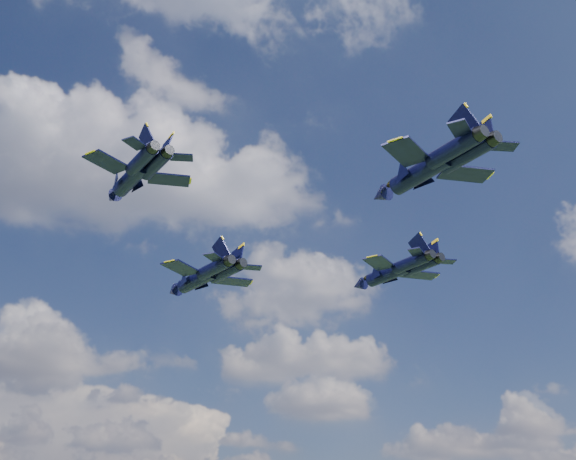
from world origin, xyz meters
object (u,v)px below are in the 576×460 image
at_px(jet_lead, 196,280).
at_px(jet_left, 130,180).
at_px(jet_slot, 417,174).
at_px(jet_right, 386,274).

xyz_separation_m(jet_lead, jet_left, (-6.66, -27.86, 0.15)).
bearing_deg(jet_lead, jet_slot, -89.17).
bearing_deg(jet_lead, jet_left, -135.39).
distance_m(jet_right, jet_slot, 25.67).
bearing_deg(jet_right, jet_left, -176.44).
xyz_separation_m(jet_left, jet_right, (30.98, 20.62, -0.87)).
distance_m(jet_lead, jet_right, 25.39).
relative_size(jet_lead, jet_left, 1.22).
distance_m(jet_lead, jet_left, 28.65).
bearing_deg(jet_left, jet_right, 7.28).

